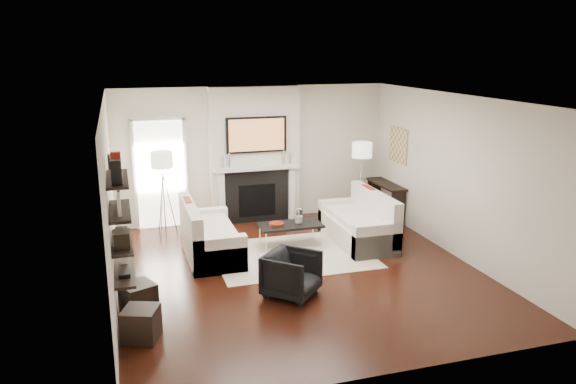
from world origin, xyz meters
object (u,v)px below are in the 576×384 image
object	(u,v)px
loveseat_left_base	(212,244)
coffee_table	(290,225)
lamp_right_shade	(362,150)
ottoman_near	(138,298)
lamp_left_shade	(162,160)
armchair	(292,272)
loveseat_right_base	(357,231)

from	to	relation	value
loveseat_left_base	coffee_table	size ratio (longest dim) A/B	1.64
coffee_table	lamp_right_shade	distance (m)	2.40
coffee_table	ottoman_near	distance (m)	3.25
coffee_table	lamp_left_shade	size ratio (longest dim) A/B	2.75
armchair	loveseat_right_base	bearing A→B (deg)	-1.49
loveseat_left_base	lamp_right_shade	world-z (taller)	lamp_right_shade
loveseat_right_base	loveseat_left_base	bearing A→B (deg)	177.89
loveseat_left_base	lamp_right_shade	bearing A→B (deg)	19.81
loveseat_left_base	coffee_table	world-z (taller)	same
armchair	lamp_left_shade	bearing A→B (deg)	68.47
armchair	lamp_left_shade	size ratio (longest dim) A/B	1.75
lamp_left_shade	ottoman_near	distance (m)	3.39
loveseat_left_base	ottoman_near	world-z (taller)	loveseat_left_base
coffee_table	lamp_left_shade	bearing A→B (deg)	148.49
loveseat_left_base	loveseat_right_base	bearing A→B (deg)	-2.11
loveseat_left_base	lamp_left_shade	bearing A→B (deg)	116.75
armchair	ottoman_near	size ratio (longest dim) A/B	1.75
loveseat_left_base	ottoman_near	bearing A→B (deg)	-125.33
loveseat_left_base	coffee_table	bearing A→B (deg)	1.44
lamp_right_shade	ottoman_near	bearing A→B (deg)	-146.73
armchair	ottoman_near	bearing A→B (deg)	130.95
loveseat_left_base	lamp_right_shade	size ratio (longest dim) A/B	4.50
lamp_right_shade	loveseat_left_base	bearing A→B (deg)	-160.19
lamp_left_shade	ottoman_near	world-z (taller)	lamp_left_shade
loveseat_right_base	armchair	world-z (taller)	armchair
lamp_left_shade	lamp_right_shade	distance (m)	3.90
loveseat_left_base	armchair	bearing A→B (deg)	-66.33
lamp_left_shade	coffee_table	bearing A→B (deg)	-31.51
armchair	ottoman_near	distance (m)	2.11
coffee_table	ottoman_near	world-z (taller)	coffee_table
armchair	ottoman_near	world-z (taller)	armchair
loveseat_left_base	armchair	size ratio (longest dim) A/B	2.57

